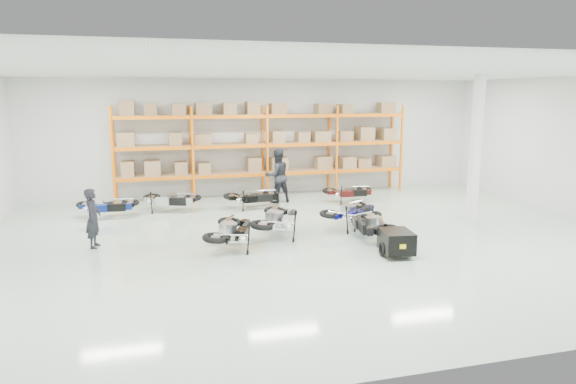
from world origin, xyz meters
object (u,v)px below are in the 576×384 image
object	(u,v)px
moto_silver_left	(278,214)
moto_back_a	(107,202)
moto_back_b	(170,196)
person_left	(93,218)
trailer	(396,242)
moto_touring_right	(370,218)
moto_black_far_left	(232,226)
moto_blue_centre	(351,208)
moto_back_c	(253,193)
moto_back_d	(349,189)
person_back	(277,176)

from	to	relation	value
moto_silver_left	moto_back_a	bearing A→B (deg)	-10.90
moto_back_b	person_left	xyz separation A→B (m)	(-2.07, -3.77, 0.25)
trailer	moto_touring_right	bearing A→B (deg)	97.62
moto_black_far_left	moto_blue_centre	bearing A→B (deg)	-139.79
moto_back_c	moto_black_far_left	bearing A→B (deg)	158.31
moto_touring_right	trailer	world-z (taller)	moto_touring_right
moto_back_b	moto_back_d	distance (m)	6.43
moto_back_d	person_back	world-z (taller)	person_back
moto_blue_centre	moto_silver_left	world-z (taller)	moto_silver_left
moto_silver_left	moto_back_c	size ratio (longest dim) A/B	1.18
moto_back_d	moto_back_b	bearing A→B (deg)	90.36
moto_silver_left	person_left	bearing A→B (deg)	23.21
moto_silver_left	moto_back_b	bearing A→B (deg)	-29.47
moto_touring_right	moto_blue_centre	bearing A→B (deg)	98.16
moto_back_d	moto_silver_left	bearing A→B (deg)	137.97
moto_back_a	moto_back_c	world-z (taller)	moto_back_c
moto_black_far_left	moto_back_a	distance (m)	5.48
moto_back_b	moto_back_c	bearing A→B (deg)	-74.29
moto_back_d	person_back	distance (m)	2.69
moto_back_b	person_back	bearing A→B (deg)	-61.48
moto_silver_left	trailer	bearing A→B (deg)	158.01
moto_blue_centre	person_left	distance (m)	7.26
moto_back_b	trailer	bearing A→B (deg)	-120.75
person_back	person_left	bearing A→B (deg)	23.80
moto_black_far_left	moto_touring_right	size ratio (longest dim) A/B	1.02
moto_silver_left	moto_black_far_left	world-z (taller)	moto_silver_left
moto_silver_left	moto_back_b	xyz separation A→B (m)	(-2.79, 3.95, -0.09)
moto_black_far_left	trailer	distance (m)	4.16
moto_silver_left	moto_black_far_left	xyz separation A→B (m)	(-1.43, -0.81, -0.03)
moto_back_c	person_back	distance (m)	1.39
moto_back_a	person_back	world-z (taller)	person_back
moto_blue_centre	moto_back_b	xyz separation A→B (m)	(-5.17, 3.43, -0.03)
moto_black_far_left	moto_back_a	world-z (taller)	moto_black_far_left
moto_back_c	trailer	bearing A→B (deg)	-163.44
moto_black_far_left	moto_back_c	xyz separation A→B (m)	(1.45, 4.51, -0.06)
moto_blue_centre	moto_back_d	bearing A→B (deg)	-56.43
moto_touring_right	moto_back_c	size ratio (longest dim) A/B	1.10
moto_touring_right	trailer	size ratio (longest dim) A/B	1.23
moto_touring_right	moto_black_far_left	bearing A→B (deg)	-172.27
moto_silver_left	moto_back_d	xyz separation A→B (m)	(3.64, 3.81, -0.12)
person_left	person_back	world-z (taller)	person_back
moto_silver_left	trailer	xyz separation A→B (m)	(2.34, -2.54, -0.25)
person_left	moto_back_b	bearing A→B (deg)	-19.93
moto_silver_left	person_left	world-z (taller)	person_left
moto_blue_centre	person_back	distance (m)	4.18
trailer	moto_back_a	distance (m)	9.36
moto_black_far_left	moto_back_d	bearing A→B (deg)	-116.75
moto_back_a	moto_back_d	world-z (taller)	moto_back_a
moto_back_c	moto_back_d	distance (m)	3.62
person_back	moto_back_b	bearing A→B (deg)	-4.43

